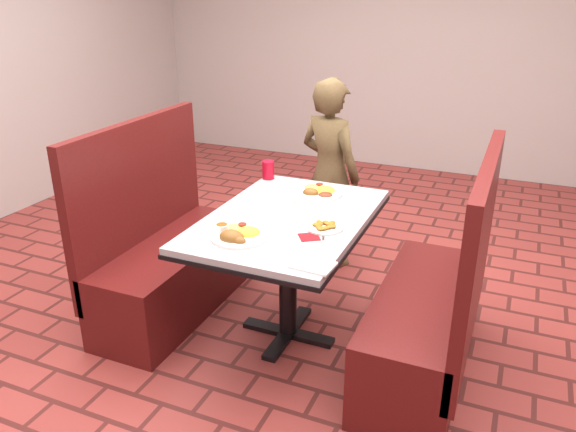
# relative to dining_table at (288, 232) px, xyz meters

# --- Properties ---
(dining_table) EXTENTS (0.81, 1.21, 0.75)m
(dining_table) POSITION_rel_dining_table_xyz_m (0.00, 0.00, 0.00)
(dining_table) COLOR #AFB2B4
(dining_table) RESTS_ON ground
(booth_bench_left) EXTENTS (0.47, 1.20, 1.17)m
(booth_bench_left) POSITION_rel_dining_table_xyz_m (-0.80, 0.00, -0.32)
(booth_bench_left) COLOR #5B1614
(booth_bench_left) RESTS_ON ground
(booth_bench_right) EXTENTS (0.47, 1.20, 1.17)m
(booth_bench_right) POSITION_rel_dining_table_xyz_m (0.80, 0.00, -0.32)
(booth_bench_right) COLOR #5B1614
(booth_bench_right) RESTS_ON ground
(diner_person) EXTENTS (0.57, 0.47, 1.33)m
(diner_person) POSITION_rel_dining_table_xyz_m (-0.12, 1.02, 0.01)
(diner_person) COLOR brown
(diner_person) RESTS_ON ground
(near_dinner_plate) EXTENTS (0.28, 0.28, 0.09)m
(near_dinner_plate) POSITION_rel_dining_table_xyz_m (-0.11, -0.35, 0.13)
(near_dinner_plate) COLOR white
(near_dinner_plate) RESTS_ON dining_table
(far_dinner_plate) EXTENTS (0.28, 0.28, 0.07)m
(far_dinner_plate) POSITION_rel_dining_table_xyz_m (0.03, 0.38, 0.12)
(far_dinner_plate) COLOR white
(far_dinner_plate) RESTS_ON dining_table
(plantain_plate) EXTENTS (0.19, 0.19, 0.03)m
(plantain_plate) POSITION_rel_dining_table_xyz_m (0.23, -0.08, 0.11)
(plantain_plate) COLOR white
(plantain_plate) RESTS_ON dining_table
(maroon_napkin) EXTENTS (0.13, 0.13, 0.00)m
(maroon_napkin) POSITION_rel_dining_table_xyz_m (0.20, -0.21, 0.10)
(maroon_napkin) COLOR maroon
(maroon_napkin) RESTS_ON dining_table
(spoon_utensil) EXTENTS (0.05, 0.12, 0.00)m
(spoon_utensil) POSITION_rel_dining_table_xyz_m (0.26, -0.16, 0.10)
(spoon_utensil) COLOR silver
(spoon_utensil) RESTS_ON dining_table
(red_tumbler) EXTENTS (0.08, 0.08, 0.11)m
(red_tumbler) POSITION_rel_dining_table_xyz_m (-0.36, 0.52, 0.15)
(red_tumbler) COLOR #B80C1F
(red_tumbler) RESTS_ON dining_table
(paper_napkin) EXTENTS (0.19, 0.15, 0.01)m
(paper_napkin) POSITION_rel_dining_table_xyz_m (0.33, -0.49, 0.10)
(paper_napkin) COLOR white
(paper_napkin) RESTS_ON dining_table
(knife_utensil) EXTENTS (0.03, 0.18, 0.00)m
(knife_utensil) POSITION_rel_dining_table_xyz_m (-0.08, -0.38, 0.11)
(knife_utensil) COLOR silver
(knife_utensil) RESTS_ON dining_table
(fork_utensil) EXTENTS (0.04, 0.16, 0.00)m
(fork_utensil) POSITION_rel_dining_table_xyz_m (-0.08, -0.35, 0.11)
(fork_utensil) COLOR silver
(fork_utensil) RESTS_ON dining_table
(lettuce_shreds) EXTENTS (0.28, 0.32, 0.00)m
(lettuce_shreds) POSITION_rel_dining_table_xyz_m (0.04, 0.06, 0.10)
(lettuce_shreds) COLOR #7EB649
(lettuce_shreds) RESTS_ON dining_table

